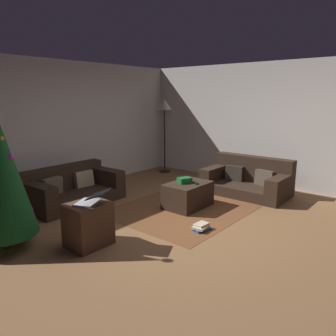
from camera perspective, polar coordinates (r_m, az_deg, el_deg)
ground_plane at (r=4.92m, az=2.24°, el=-10.30°), size 6.40×6.40×0.00m
rear_partition at (r=6.94m, az=-18.75°, el=6.80°), size 6.40×0.12×2.60m
corner_partition at (r=7.31m, az=17.72°, el=7.12°), size 0.12×6.40×2.60m
couch_left at (r=6.19m, az=-16.56°, el=-3.52°), size 1.71×0.97×0.65m
couch_right at (r=6.70m, az=13.78°, el=-2.06°), size 0.92×1.62×0.72m
ottoman at (r=5.73m, az=3.45°, el=-4.71°), size 0.81×0.56×0.43m
gift_box at (r=5.66m, az=2.88°, el=-2.13°), size 0.27×0.23×0.09m
tv_remote at (r=5.64m, az=4.74°, el=-2.61°), size 0.11×0.17×0.02m
side_table at (r=4.39m, az=-13.70°, el=-9.51°), size 0.52×0.44×0.57m
laptop at (r=4.26m, az=-13.21°, el=-5.36°), size 0.46×0.49×0.18m
book_stack at (r=4.83m, az=5.79°, el=-10.21°), size 0.28×0.21×0.10m
corner_lamp at (r=8.20m, az=-0.62°, el=9.96°), size 0.36×0.36×1.81m
area_rug at (r=5.79m, az=3.43°, el=-6.72°), size 2.60×2.00×0.01m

